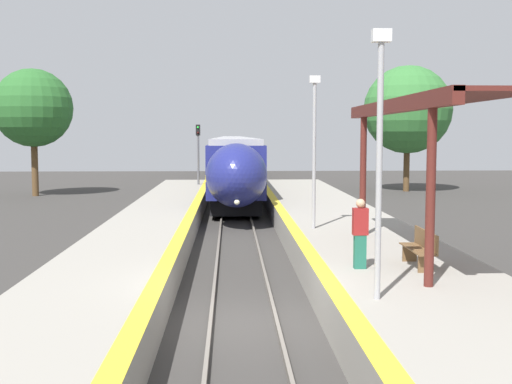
{
  "coord_description": "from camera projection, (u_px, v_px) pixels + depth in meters",
  "views": [
    {
      "loc": [
        -0.28,
        -13.78,
        4.14
      ],
      "look_at": [
        0.59,
        7.75,
        2.22
      ],
      "focal_mm": 45.0,
      "sensor_mm": 36.0,
      "label": 1
    }
  ],
  "objects": [
    {
      "name": "ground_plane",
      "position": [
        243.0,
        324.0,
        14.1
      ],
      "size": [
        120.0,
        120.0,
        0.0
      ],
      "primitive_type": "plane",
      "color": "#383533"
    },
    {
      "name": "rail_left",
      "position": [
        211.0,
        321.0,
        14.06
      ],
      "size": [
        0.08,
        90.0,
        0.15
      ],
      "primitive_type": "cube",
      "color": "slate",
      "rests_on": "ground_plane"
    },
    {
      "name": "rail_right",
      "position": [
        276.0,
        320.0,
        14.12
      ],
      "size": [
        0.08,
        90.0,
        0.15
      ],
      "primitive_type": "cube",
      "color": "slate",
      "rests_on": "ground_plane"
    },
    {
      "name": "train",
      "position": [
        233.0,
        154.0,
        62.11
      ],
      "size": [
        2.89,
        71.3,
        3.95
      ],
      "color": "black",
      "rests_on": "ground_plane"
    },
    {
      "name": "platform_right",
      "position": [
        418.0,
        301.0,
        14.21
      ],
      "size": [
        4.38,
        64.0,
        0.96
      ],
      "color": "gray",
      "rests_on": "ground_plane"
    },
    {
      "name": "platform_left",
      "position": [
        93.0,
        304.0,
        13.92
      ],
      "size": [
        3.19,
        64.0,
        0.96
      ],
      "color": "gray",
      "rests_on": "ground_plane"
    },
    {
      "name": "platform_bench",
      "position": [
        421.0,
        247.0,
        15.5
      ],
      "size": [
        0.44,
        1.79,
        0.89
      ],
      "color": "brown",
      "rests_on": "platform_right"
    },
    {
      "name": "person_waiting",
      "position": [
        360.0,
        233.0,
        15.28
      ],
      "size": [
        0.36,
        0.22,
        1.68
      ],
      "color": "#1E604C",
      "rests_on": "platform_right"
    },
    {
      "name": "railway_signal",
      "position": [
        198.0,
        154.0,
        41.25
      ],
      "size": [
        0.28,
        0.28,
        4.81
      ],
      "color": "#59595E",
      "rests_on": "ground_plane"
    },
    {
      "name": "lamppost_near",
      "position": [
        379.0,
        146.0,
        12.22
      ],
      "size": [
        0.36,
        0.2,
        5.17
      ],
      "color": "#9E9EA3",
      "rests_on": "platform_right"
    },
    {
      "name": "lamppost_mid",
      "position": [
        314.0,
        141.0,
        21.68
      ],
      "size": [
        0.36,
        0.2,
        5.17
      ],
      "color": "#9E9EA3",
      "rests_on": "platform_right"
    },
    {
      "name": "station_canopy",
      "position": [
        413.0,
        111.0,
        16.61
      ],
      "size": [
        2.02,
        9.82,
        4.1
      ],
      "color": "#511E19",
      "rests_on": "platform_right"
    },
    {
      "name": "background_tree_left",
      "position": [
        33.0,
        108.0,
        43.15
      ],
      "size": [
        5.26,
        5.26,
        8.59
      ],
      "color": "brown",
      "rests_on": "ground_plane"
    },
    {
      "name": "background_tree_right",
      "position": [
        408.0,
        110.0,
        46.76
      ],
      "size": [
        6.4,
        6.4,
        9.19
      ],
      "color": "brown",
      "rests_on": "ground_plane"
    }
  ]
}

